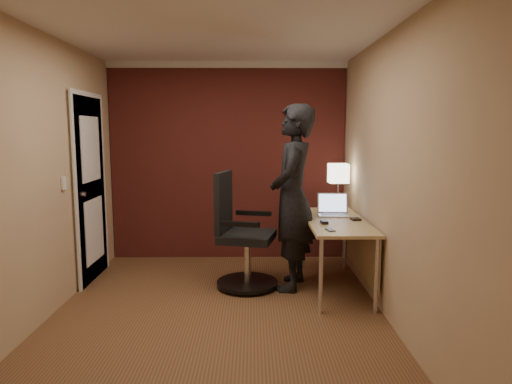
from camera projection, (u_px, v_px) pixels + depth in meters
room at (203, 154)px, 5.40m from camera, size 4.00×4.00×4.00m
desk at (342, 232)px, 4.75m from camera, size 0.60×1.50×0.73m
desk_lamp at (338, 174)px, 5.30m from camera, size 0.22×0.22×0.54m
laptop at (333, 209)px, 5.00m from camera, size 0.34×0.28×0.23m
mouse at (324, 222)px, 4.52m from camera, size 0.07×0.11×0.03m
phone at (330, 230)px, 4.22m from camera, size 0.09×0.13×0.01m
wallet at (356, 219)px, 4.71m from camera, size 0.10×0.12×0.02m
office_chair at (240, 238)px, 4.79m from camera, size 0.66×0.73×1.20m
person at (292, 198)px, 4.72m from camera, size 0.61×0.79×1.92m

